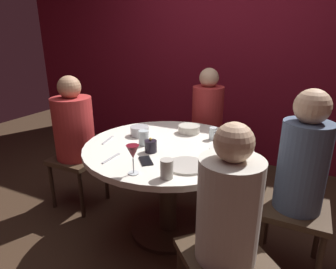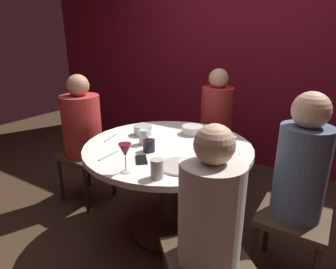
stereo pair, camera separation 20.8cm
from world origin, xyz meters
name	(u,v)px [view 1 (the left image)]	position (x,y,z in m)	size (l,w,h in m)	color
ground_plane	(168,229)	(0.00, 0.00, 0.00)	(8.00, 8.00, 0.00)	#382619
back_wall	(231,53)	(0.00, 1.69, 1.30)	(6.00, 0.10, 2.60)	maroon
dining_table	(168,166)	(0.00, 0.00, 0.57)	(1.23, 1.23, 0.74)	silver
seated_diner_left	(74,129)	(-0.90, 0.00, 0.73)	(0.40, 0.40, 1.19)	#3F2D1E
seated_diner_back	(207,115)	(0.00, 0.90, 0.74)	(0.40, 0.40, 1.20)	#3F2D1E
seated_diner_right	(302,167)	(0.90, 0.00, 0.75)	(0.40, 0.40, 1.22)	#3F2D1E
seated_diner_front_right	(228,213)	(0.61, -0.61, 0.71)	(0.57, 0.57, 1.15)	#3F2D1E
candle_holder	(151,146)	(-0.05, -0.17, 0.78)	(0.08, 0.08, 0.10)	black
wine_glass	(133,153)	(0.02, -0.50, 0.87)	(0.08, 0.08, 0.18)	silver
dinner_plate	(187,165)	(0.26, -0.28, 0.74)	(0.26, 0.26, 0.01)	#B2ADA3
cell_phone	(145,161)	(0.00, -0.32, 0.74)	(0.07, 0.14, 0.01)	black
bowl_serving_large	(140,131)	(-0.29, 0.09, 0.77)	(0.15, 0.15, 0.07)	#B7B7BC
bowl_salad_center	(225,153)	(0.44, -0.06, 0.77)	(0.22, 0.22, 0.07)	silver
bowl_small_white	(189,129)	(0.04, 0.32, 0.77)	(0.18, 0.18, 0.06)	beige
cup_near_candle	(230,141)	(0.43, 0.13, 0.79)	(0.07, 0.07, 0.10)	beige
cup_by_left_diner	(144,138)	(-0.16, -0.08, 0.79)	(0.08, 0.08, 0.11)	silver
cup_by_right_diner	(167,169)	(0.22, -0.47, 0.79)	(0.07, 0.07, 0.11)	#B2ADA3
cup_center_front	(213,133)	(0.26, 0.26, 0.79)	(0.06, 0.06, 0.10)	silver
fork_near_plate	(108,140)	(-0.45, -0.12, 0.74)	(0.02, 0.18, 0.01)	#B7B7BC
knife_near_plate	(111,158)	(-0.22, -0.39, 0.74)	(0.02, 0.18, 0.01)	#B7B7BC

